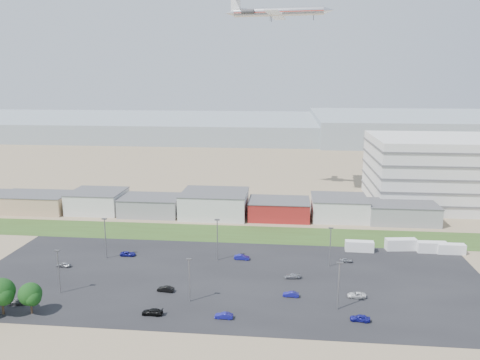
# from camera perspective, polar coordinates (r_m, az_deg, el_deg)

# --- Properties ---
(ground) EXTENTS (700.00, 700.00, 0.00)m
(ground) POSITION_cam_1_polar(r_m,az_deg,el_deg) (95.47, -6.19, -16.55)
(ground) COLOR #837053
(ground) RESTS_ON ground
(parking_lot) EXTENTS (120.00, 50.00, 0.01)m
(parking_lot) POSITION_cam_1_polar(r_m,az_deg,el_deg) (112.37, -1.50, -11.85)
(parking_lot) COLOR black
(parking_lot) RESTS_ON ground
(grass_strip) EXTENTS (160.00, 16.00, 0.02)m
(grass_strip) POSITION_cam_1_polar(r_m,az_deg,el_deg) (142.54, -1.87, -6.53)
(grass_strip) COLOR #314A1B
(grass_strip) RESTS_ON ground
(hills_backdrop) EXTENTS (700.00, 200.00, 9.00)m
(hills_backdrop) POSITION_cam_1_polar(r_m,az_deg,el_deg) (399.46, 8.94, 6.16)
(hills_backdrop) COLOR gray
(hills_backdrop) RESTS_ON ground
(building_row) EXTENTS (170.00, 20.00, 8.00)m
(building_row) POSITION_cam_1_polar(r_m,az_deg,el_deg) (162.23, -6.95, -2.80)
(building_row) COLOR silver
(building_row) RESTS_ON ground
(box_trailer_a) EXTENTS (7.62, 2.60, 2.83)m
(box_trailer_a) POSITION_cam_1_polar(r_m,az_deg,el_deg) (132.11, 14.34, -7.82)
(box_trailer_a) COLOR silver
(box_trailer_a) RESTS_ON ground
(box_trailer_b) EXTENTS (8.56, 3.66, 3.11)m
(box_trailer_b) POSITION_cam_1_polar(r_m,az_deg,el_deg) (136.32, 19.02, -7.42)
(box_trailer_b) COLOR silver
(box_trailer_b) RESTS_ON ground
(box_trailer_c) EXTENTS (7.83, 2.62, 2.92)m
(box_trailer_c) POSITION_cam_1_polar(r_m,az_deg,el_deg) (137.39, 22.35, -7.57)
(box_trailer_c) COLOR silver
(box_trailer_c) RESTS_ON ground
(box_trailer_d) EXTENTS (7.24, 2.32, 2.71)m
(box_trailer_d) POSITION_cam_1_polar(r_m,az_deg,el_deg) (138.44, 24.33, -7.65)
(box_trailer_d) COLOR silver
(box_trailer_d) RESTS_ON ground
(tree_right) EXTENTS (5.69, 5.69, 8.54)m
(tree_right) POSITION_cam_1_polar(r_m,az_deg,el_deg) (105.88, -27.08, -12.31)
(tree_right) COLOR black
(tree_right) RESTS_ON ground
(tree_near) EXTENTS (4.87, 4.87, 7.31)m
(tree_near) POSITION_cam_1_polar(r_m,az_deg,el_deg) (104.10, -24.19, -12.83)
(tree_near) COLOR black
(tree_near) RESTS_ON ground
(lightpole_front_l) EXTENTS (1.16, 0.48, 9.86)m
(lightpole_front_l) POSITION_cam_1_polar(r_m,az_deg,el_deg) (110.50, -21.22, -10.38)
(lightpole_front_l) COLOR slate
(lightpole_front_l) RESTS_ON ground
(lightpole_front_m) EXTENTS (1.12, 0.47, 9.53)m
(lightpole_front_m) POSITION_cam_1_polar(r_m,az_deg,el_deg) (100.22, -6.19, -12.05)
(lightpole_front_m) COLOR slate
(lightpole_front_m) RESTS_ON ground
(lightpole_front_r) EXTENTS (1.19, 0.50, 10.12)m
(lightpole_front_r) POSITION_cam_1_polar(r_m,az_deg,el_deg) (98.46, 11.92, -12.53)
(lightpole_front_r) COLOR slate
(lightpole_front_r) RESTS_ON ground
(lightpole_back_l) EXTENTS (1.27, 0.53, 10.81)m
(lightpole_back_l) POSITION_cam_1_polar(r_m,az_deg,el_deg) (126.83, -16.08, -6.86)
(lightpole_back_l) COLOR slate
(lightpole_back_l) RESTS_ON ground
(lightpole_back_m) EXTENTS (1.29, 0.54, 10.97)m
(lightpole_back_m) POSITION_cam_1_polar(r_m,az_deg,el_deg) (120.80, -2.78, -7.30)
(lightpole_back_m) COLOR slate
(lightpole_back_m) RESTS_ON ground
(lightpole_back_r) EXTENTS (1.19, 0.50, 10.11)m
(lightpole_back_r) POSITION_cam_1_polar(r_m,az_deg,el_deg) (119.01, 10.93, -8.05)
(lightpole_back_r) COLOR slate
(lightpole_back_r) RESTS_ON ground
(airliner) EXTENTS (43.27, 31.84, 11.98)m
(airliner) POSITION_cam_1_polar(r_m,az_deg,el_deg) (183.37, 4.71, 19.77)
(airliner) COLOR silver
(parked_car_0) EXTENTS (4.04, 1.96, 1.11)m
(parked_car_0) POSITION_cam_1_polar(r_m,az_deg,el_deg) (106.06, 14.02, -13.44)
(parked_car_0) COLOR silver
(parked_car_0) RESTS_ON ground
(parked_car_1) EXTENTS (3.54, 1.43, 1.14)m
(parked_car_1) POSITION_cam_1_polar(r_m,az_deg,el_deg) (103.92, 6.23, -13.68)
(parked_car_1) COLOR navy
(parked_car_1) RESTS_ON ground
(parked_car_2) EXTENTS (4.00, 2.00, 1.31)m
(parked_car_2) POSITION_cam_1_polar(r_m,az_deg,el_deg) (96.93, 14.43, -15.98)
(parked_car_2) COLOR navy
(parked_car_2) RESTS_ON ground
(parked_car_3) EXTENTS (4.30, 1.87, 1.23)m
(parked_car_3) POSITION_cam_1_polar(r_m,az_deg,el_deg) (97.88, -10.65, -15.52)
(parked_car_3) COLOR black
(parked_car_3) RESTS_ON ground
(parked_car_4) EXTENTS (3.86, 1.76, 1.23)m
(parked_car_4) POSITION_cam_1_polar(r_m,az_deg,el_deg) (106.82, -9.06, -12.99)
(parked_car_4) COLOR black
(parked_car_4) RESTS_ON ground
(parked_car_5) EXTENTS (3.54, 1.58, 1.18)m
(parked_car_5) POSITION_cam_1_polar(r_m,az_deg,el_deg) (126.10, -20.71, -9.63)
(parked_car_5) COLOR #A5A5AA
(parked_car_5) RESTS_ON ground
(parked_car_8) EXTENTS (3.33, 1.44, 1.12)m
(parked_car_8) POSITION_cam_1_polar(r_m,az_deg,el_deg) (123.95, 12.81, -9.52)
(parked_car_8) COLOR #A5A5AA
(parked_car_8) RESTS_ON ground
(parked_car_9) EXTENTS (4.12, 1.95, 1.13)m
(parked_car_9) POSITION_cam_1_polar(r_m,az_deg,el_deg) (128.58, -13.50, -8.74)
(parked_car_9) COLOR navy
(parked_car_9) RESTS_ON ground
(parked_car_10) EXTENTS (4.26, 2.17, 1.18)m
(parked_car_10) POSITION_cam_1_polar(r_m,az_deg,el_deg) (110.47, -25.40, -13.21)
(parked_car_10) COLOR #595B5E
(parked_car_10) RESTS_ON ground
(parked_car_11) EXTENTS (4.07, 1.63, 1.32)m
(parked_car_11) POSITION_cam_1_polar(r_m,az_deg,el_deg) (122.65, 0.23, -9.39)
(parked_car_11) COLOR navy
(parked_car_11) RESTS_ON ground
(parked_car_12) EXTENTS (3.86, 1.80, 1.09)m
(parked_car_12) POSITION_cam_1_polar(r_m,az_deg,el_deg) (112.61, 6.36, -11.57)
(parked_car_12) COLOR #A5A5AA
(parked_car_12) RESTS_ON ground
(parked_car_13) EXTENTS (3.64, 1.35, 1.19)m
(parked_car_13) POSITION_cam_1_polar(r_m,az_deg,el_deg) (95.10, -1.98, -16.20)
(parked_car_13) COLOR navy
(parked_car_13) RESTS_ON ground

